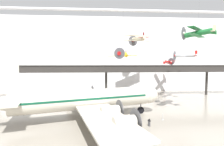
{
  "coord_description": "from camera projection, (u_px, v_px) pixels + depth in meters",
  "views": [
    {
      "loc": [
        -1.8,
        -25.34,
        9.98
      ],
      "look_at": [
        0.56,
        8.33,
        7.77
      ],
      "focal_mm": 28.0,
      "sensor_mm": 36.0,
      "label": 1
    }
  ],
  "objects": [
    {
      "name": "airliner_silver_main",
      "position": [
        85.0,
        100.0,
        29.69
      ],
      "size": [
        28.51,
        33.08,
        9.94
      ],
      "rotation": [
        0.0,
        0.0,
        0.28
      ],
      "color": "beige",
      "rests_on": "ground"
    },
    {
      "name": "suspended_plane_yellow_lowwing",
      "position": [
        123.0,
        55.0,
        36.81
      ],
      "size": [
        6.17,
        5.41,
        10.33
      ],
      "rotation": [
        0.0,
        0.0,
        4.28
      ],
      "color": "yellow"
    },
    {
      "name": "hangar_back_wall",
      "position": [
        105.0,
        55.0,
        59.12
      ],
      "size": [
        140.0,
        3.0,
        24.72
      ],
      "color": "white",
      "rests_on": "ground"
    },
    {
      "name": "suspended_plane_cream_biplane",
      "position": [
        138.0,
        39.0,
        48.56
      ],
      "size": [
        8.3,
        6.97,
        6.4
      ],
      "rotation": [
        0.0,
        0.0,
        1.85
      ],
      "color": "beige"
    },
    {
      "name": "ceiling_truss_beam",
      "position": [
        108.0,
        10.0,
        38.4
      ],
      "size": [
        120.0,
        0.6,
        0.6
      ],
      "color": "silver"
    },
    {
      "name": "suspended_plane_green_biplane",
      "position": [
        198.0,
        33.0,
        31.0
      ],
      "size": [
        5.84,
        5.81,
        6.97
      ],
      "rotation": [
        0.0,
        0.0,
        2.34
      ],
      "color": "#1E6B33"
    },
    {
      "name": "stanchion_barrier",
      "position": [
        163.0,
        118.0,
        29.88
      ],
      "size": [
        0.36,
        0.36,
        1.08
      ],
      "color": "#B2B5BA",
      "rests_on": "ground"
    },
    {
      "name": "ground_plane",
      "position": [
        112.0,
        129.0,
        26.01
      ],
      "size": [
        260.0,
        260.0,
        0.0
      ],
      "primitive_type": "plane",
      "color": "gray"
    },
    {
      "name": "mezzanine_walkway",
      "position": [
        106.0,
        71.0,
        49.16
      ],
      "size": [
        110.0,
        3.2,
        8.99
      ],
      "color": "#2D2B28",
      "rests_on": "ground"
    },
    {
      "name": "suspended_plane_red_highwing",
      "position": [
        168.0,
        62.0,
        53.63
      ],
      "size": [
        5.27,
        5.32,
        11.84
      ],
      "rotation": [
        0.0,
        0.0,
        0.75
      ],
      "color": "red"
    },
    {
      "name": "info_sign_pedestal",
      "position": [
        149.0,
        123.0,
        26.95
      ],
      "size": [
        0.35,
        0.73,
        1.24
      ],
      "rotation": [
        0.0,
        0.0,
        0.41
      ],
      "color": "#4C4C51",
      "rests_on": "ground"
    },
    {
      "name": "suspended_plane_silver_racer",
      "position": [
        185.0,
        56.0,
        43.12
      ],
      "size": [
        5.75,
        5.87,
        10.55
      ],
      "rotation": [
        0.0,
        0.0,
        2.42
      ],
      "color": "silver"
    }
  ]
}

